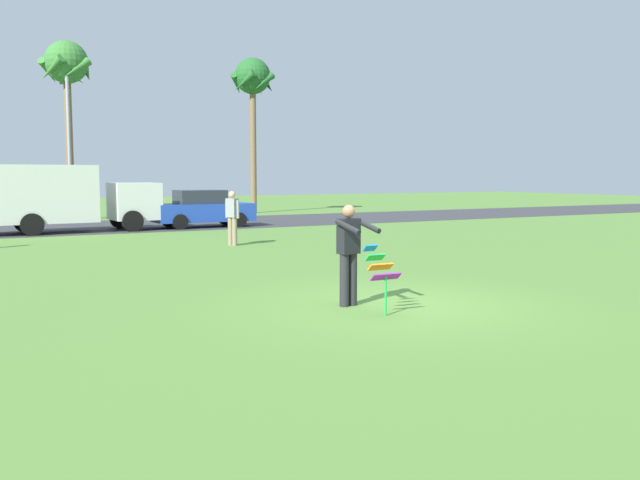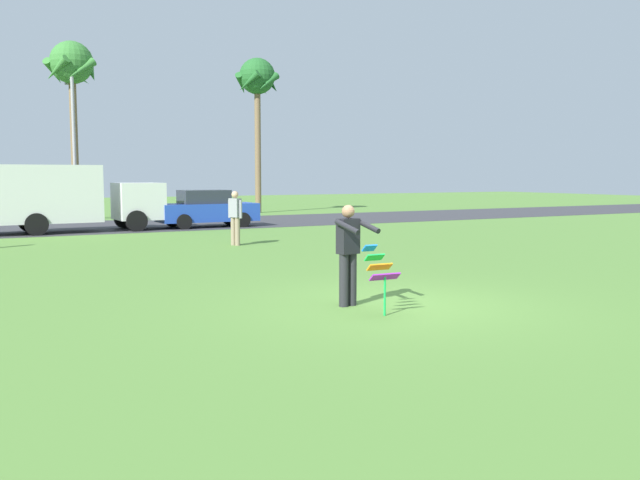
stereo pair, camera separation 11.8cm
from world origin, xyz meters
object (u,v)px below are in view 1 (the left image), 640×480
parked_car_blue (203,209)px  person_kite_flyer (349,251)px  parked_truck_white_box (60,196)px  person_walker_far (232,216)px  streetlight_pole (68,139)px  palm_tree_centre_far (253,83)px  kite_held (380,269)px  palm_tree_right_near (67,70)px

parked_car_blue → person_kite_flyer: bearing=-101.5°
parked_truck_white_box → person_walker_far: (4.06, -7.71, -0.48)m
streetlight_pole → palm_tree_centre_far: bearing=10.5°
streetlight_pole → parked_truck_white_box: bearing=-101.6°
kite_held → parked_truck_white_box: 18.98m
streetlight_pole → parked_car_blue: bearing=-59.9°
kite_held → person_kite_flyer: bearing=97.4°
parked_truck_white_box → person_walker_far: size_ratio=3.91×
kite_held → parked_truck_white_box: bearing=96.6°
palm_tree_centre_far → streetlight_pole: bearing=-169.5°
kite_held → streetlight_pole: (-0.67, 26.18, 3.27)m
parked_truck_white_box → person_walker_far: parked_truck_white_box is taller
person_kite_flyer → person_walker_far: (1.98, 10.34, -0.02)m
kite_held → streetlight_pole: size_ratio=0.16×
person_kite_flyer → kite_held: 0.83m
person_kite_flyer → palm_tree_centre_far: size_ratio=0.19×
parked_truck_white_box → parked_car_blue: parked_truck_white_box is taller
person_kite_flyer → palm_tree_right_near: size_ratio=0.20×
kite_held → parked_car_blue: parked_car_blue is taller
kite_held → person_walker_far: 11.29m
palm_tree_right_near → palm_tree_centre_far: bearing=6.5°
streetlight_pole → person_walker_far: streetlight_pole is taller
kite_held → parked_truck_white_box: (-2.18, 18.85, 0.68)m
parked_truck_white_box → person_kite_flyer: bearing=-83.4°
person_walker_far → kite_held: bearing=-99.6°
person_kite_flyer → person_walker_far: same height
parked_car_blue → streetlight_pole: size_ratio=0.60×
parked_truck_white_box → palm_tree_right_near: 10.23m
palm_tree_right_near → person_walker_far: bearing=-81.4°
streetlight_pole → person_walker_far: 15.57m
person_walker_far → parked_car_blue: bearing=77.5°
palm_tree_centre_far → person_walker_far: (-8.12, -17.03, -6.67)m
streetlight_pole → person_kite_flyer: bearing=-88.7°
parked_truck_white_box → parked_car_blue: size_ratio=1.61×
parked_truck_white_box → palm_tree_right_near: size_ratio=0.76×
parked_car_blue → streetlight_pole: (-4.25, 7.34, 3.22)m
streetlight_pole → person_walker_far: (2.55, -15.05, -3.06)m
palm_tree_centre_far → palm_tree_right_near: bearing=-173.5°
person_kite_flyer → person_walker_far: 10.53m
person_kite_flyer → person_walker_far: bearing=79.1°
parked_truck_white_box → palm_tree_centre_far: 16.53m
parked_car_blue → palm_tree_right_near: (-4.10, 8.11, 6.64)m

